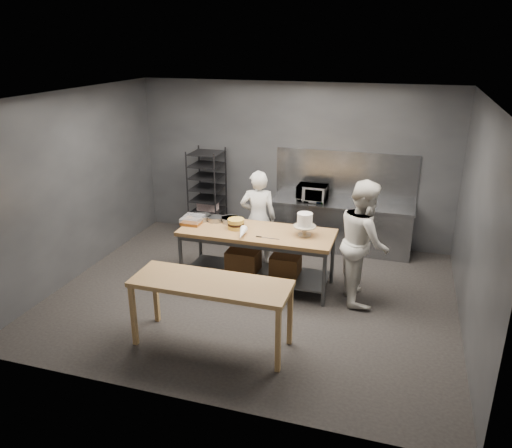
{
  "coord_description": "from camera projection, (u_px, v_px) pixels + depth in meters",
  "views": [
    {
      "loc": [
        2.06,
        -6.52,
        3.73
      ],
      "look_at": [
        -0.06,
        0.32,
        1.05
      ],
      "focal_mm": 35.0,
      "sensor_mm": 36.0,
      "label": 1
    }
  ],
  "objects": [
    {
      "name": "chef_behind",
      "position": [
        258.0,
        218.0,
        8.5
      ],
      "size": [
        0.69,
        0.54,
        1.68
      ],
      "primitive_type": "imported",
      "rotation": [
        0.0,
        0.0,
        3.39
      ],
      "color": "white",
      "rests_on": "ground"
    },
    {
      "name": "back_wall",
      "position": [
        293.0,
        163.0,
        9.42
      ],
      "size": [
        6.0,
        0.04,
        3.0
      ],
      "primitive_type": "cube",
      "color": "#4C4F54",
      "rests_on": "ground"
    },
    {
      "name": "frosted_cake_stand",
      "position": [
        305.0,
        222.0,
        7.48
      ],
      "size": [
        0.34,
        0.34,
        0.35
      ],
      "color": "#B9AC94",
      "rests_on": "work_table"
    },
    {
      "name": "piping_bag",
      "position": [
        242.0,
        233.0,
        7.47
      ],
      "size": [
        0.18,
        0.39,
        0.12
      ],
      "primitive_type": "cone",
      "rotation": [
        1.57,
        0.0,
        0.17
      ],
      "color": "white",
      "rests_on": "work_table"
    },
    {
      "name": "layer_cake",
      "position": [
        236.0,
        224.0,
        7.79
      ],
      "size": [
        0.26,
        0.26,
        0.16
      ],
      "color": "gold",
      "rests_on": "work_table"
    },
    {
      "name": "cake_pans",
      "position": [
        219.0,
        219.0,
        8.13
      ],
      "size": [
        0.81,
        0.33,
        0.07
      ],
      "color": "gray",
      "rests_on": "work_table"
    },
    {
      "name": "work_table",
      "position": [
        259.0,
        251.0,
        7.86
      ],
      "size": [
        2.4,
        0.9,
        0.92
      ],
      "color": "brown",
      "rests_on": "ground"
    },
    {
      "name": "back_counter",
      "position": [
        340.0,
        226.0,
        9.23
      ],
      "size": [
        2.6,
        0.6,
        0.9
      ],
      "color": "slate",
      "rests_on": "ground"
    },
    {
      "name": "microwave",
      "position": [
        312.0,
        193.0,
        9.17
      ],
      "size": [
        0.54,
        0.37,
        0.3
      ],
      "primitive_type": "imported",
      "color": "black",
      "rests_on": "back_counter"
    },
    {
      "name": "chef_right",
      "position": [
        364.0,
        242.0,
        7.3
      ],
      "size": [
        0.93,
        1.06,
        1.86
      ],
      "primitive_type": "imported",
      "rotation": [
        0.0,
        0.0,
        1.85
      ],
      "color": "silver",
      "rests_on": "ground"
    },
    {
      "name": "speed_rack",
      "position": [
        207.0,
        195.0,
        9.73
      ],
      "size": [
        0.6,
        0.65,
        1.75
      ],
      "color": "black",
      "rests_on": "ground"
    },
    {
      "name": "ground",
      "position": [
        253.0,
        295.0,
        7.71
      ],
      "size": [
        6.0,
        6.0,
        0.0
      ],
      "primitive_type": "plane",
      "color": "black",
      "rests_on": "ground"
    },
    {
      "name": "splashback_panel",
      "position": [
        345.0,
        175.0,
        9.18
      ],
      "size": [
        2.6,
        0.02,
        0.9
      ],
      "primitive_type": "cube",
      "color": "slate",
      "rests_on": "back_counter"
    },
    {
      "name": "pastry_clamshells",
      "position": [
        193.0,
        220.0,
        8.04
      ],
      "size": [
        0.32,
        0.37,
        0.11
      ],
      "color": "#98591E",
      "rests_on": "work_table"
    },
    {
      "name": "offset_spatula",
      "position": [
        264.0,
        237.0,
        7.46
      ],
      "size": [
        0.36,
        0.02,
        0.02
      ],
      "color": "slate",
      "rests_on": "work_table"
    },
    {
      "name": "near_counter",
      "position": [
        211.0,
        288.0,
        6.2
      ],
      "size": [
        2.0,
        0.7,
        0.9
      ],
      "color": "olive",
      "rests_on": "ground"
    }
  ]
}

